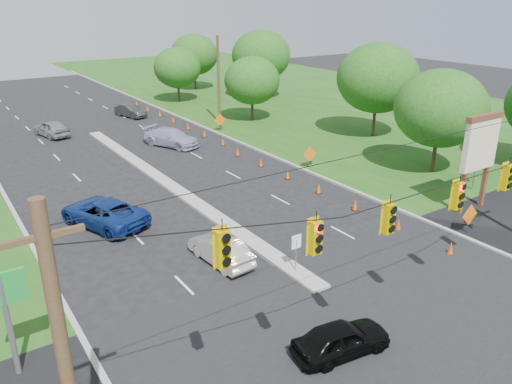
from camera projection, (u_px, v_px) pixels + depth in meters
ground at (389, 338)px, 19.65m from camera, size 160.00×160.00×0.00m
grass_right at (443, 130)px, 50.69m from camera, size 40.00×160.00×0.06m
cross_street at (389, 338)px, 19.65m from camera, size 160.00×14.00×0.02m
curb_right at (224, 137)px, 48.09m from camera, size 0.25×110.00×0.16m
median at (167, 184)px, 35.89m from camera, size 1.00×34.00×0.18m
median_sign at (296, 246)px, 23.76m from camera, size 0.55×0.06×2.05m
signal_span at (425, 234)px, 17.04m from camera, size 25.60×0.32×9.00m
utility_pole_far_right at (219, 81)px, 51.57m from camera, size 0.28×0.28×9.00m
pylon_sign at (480, 147)px, 30.42m from camera, size 5.90×2.30×6.12m
cone_0 at (451, 248)px, 25.94m from camera, size 0.32×0.32×0.70m
cone_1 at (398, 225)px, 28.65m from camera, size 0.32×0.32×0.70m
cone_2 at (355, 205)px, 31.35m from camera, size 0.32×0.32×0.70m
cone_3 at (319, 188)px, 34.06m from camera, size 0.32×0.32×0.70m
cone_4 at (288, 174)px, 36.77m from camera, size 0.32×0.32×0.70m
cone_5 at (261, 162)px, 39.47m from camera, size 0.32×0.32×0.70m
cone_6 at (238, 152)px, 42.18m from camera, size 0.32×0.32×0.70m
cone_7 at (223, 141)px, 45.20m from camera, size 0.32×0.32×0.70m
cone_8 at (204, 133)px, 47.90m from camera, size 0.32×0.32×0.70m
cone_9 at (188, 126)px, 50.61m from camera, size 0.32×0.32×0.70m
cone_10 at (173, 120)px, 53.31m from camera, size 0.32×0.32×0.70m
cone_11 at (160, 114)px, 56.02m from camera, size 0.32×0.32×0.70m
cone_12 at (148, 108)px, 58.73m from camera, size 0.32×0.32×0.70m
cone_13 at (137, 103)px, 61.43m from camera, size 0.32×0.32×0.70m
work_sign_0 at (470, 216)px, 27.95m from camera, size 1.27×0.58×1.37m
work_sign_1 at (310, 155)px, 38.78m from camera, size 1.27×0.58×1.37m
work_sign_2 at (220, 121)px, 49.60m from camera, size 1.27×0.58×1.37m
tree_7 at (440, 108)px, 36.47m from camera, size 6.72×6.72×7.84m
tree_8 at (378, 78)px, 46.06m from camera, size 7.56×7.56×8.82m
tree_9 at (252, 81)px, 52.67m from camera, size 5.88×5.88×6.86m
tree_10 at (261, 55)px, 64.11m from camera, size 7.56×7.56×8.82m
tree_11 at (194, 55)px, 70.76m from camera, size 6.72×6.72×7.84m
tree_12 at (177, 68)px, 62.46m from camera, size 5.88×5.88×6.86m
black_sedan at (341, 339)px, 18.59m from camera, size 4.03×2.05×1.31m
white_sedan at (221, 250)px, 25.07m from camera, size 1.77×4.21×1.35m
blue_pickup at (103, 212)px, 29.15m from camera, size 4.54×6.37×1.61m
silver_car_far at (171, 137)px, 44.82m from camera, size 4.24×5.87×1.58m
silver_car_oncoming at (51, 128)px, 47.91m from camera, size 2.89×4.94×1.58m
dark_car_receding at (130, 111)px, 55.80m from camera, size 2.58×4.45×1.39m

